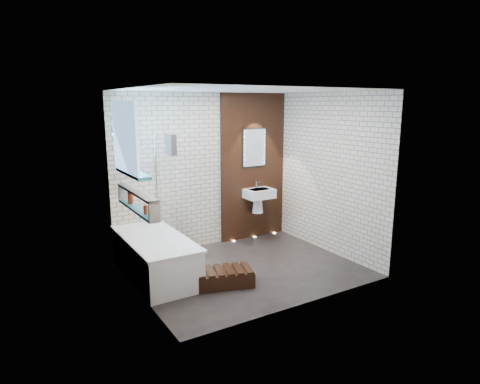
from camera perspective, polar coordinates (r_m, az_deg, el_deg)
ground at (r=6.29m, az=0.72°, el=-10.54°), size 3.20×3.20×0.00m
room_shell at (r=5.92m, az=0.75°, el=1.16°), size 3.24×3.20×2.60m
walnut_panel at (r=7.47m, az=1.81°, el=3.45°), size 1.30×0.06×2.60m
clerestory_window at (r=5.52m, az=-15.30°, el=6.25°), size 0.18×1.00×0.94m
display_niche at (r=5.45m, az=-13.92°, el=-1.22°), size 0.14×1.30×0.26m
bathtub at (r=6.07m, az=-11.57°, el=-8.69°), size 0.79×1.74×0.70m
bath_screen at (r=6.33m, az=-10.27°, el=1.50°), size 0.01×0.78×1.40m
towel at (r=5.98m, az=-9.47°, el=6.44°), size 0.09×0.23×0.29m
shower_head at (r=6.16m, az=-14.49°, el=7.79°), size 0.18×0.18×0.02m
washbasin at (r=7.41m, az=2.60°, el=-0.66°), size 0.50×0.36×0.58m
led_mirror at (r=7.40m, az=1.98°, el=6.09°), size 0.50×0.02×0.70m
walnut_step at (r=5.74m, az=-2.87°, el=-11.78°), size 0.99×0.66×0.20m
niche_bottles at (r=5.53m, az=-14.15°, el=-1.35°), size 0.07×0.68×0.17m
sill_vases at (r=5.73m, az=-14.98°, el=3.92°), size 0.19×0.19×0.19m
floor_uplights at (r=7.72m, az=2.03°, el=-6.17°), size 0.96×0.06×0.01m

